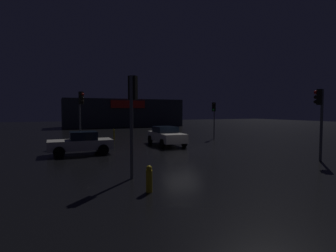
{
  "coord_description": "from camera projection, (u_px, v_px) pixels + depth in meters",
  "views": [
    {
      "loc": [
        -8.24,
        -16.68,
        2.75
      ],
      "look_at": [
        1.81,
        6.64,
        1.33
      ],
      "focal_mm": 28.37,
      "sensor_mm": 36.0,
      "label": 1
    }
  ],
  "objects": [
    {
      "name": "ground_plane",
      "position": [
        182.0,
        150.0,
        18.7
      ],
      "size": [
        120.0,
        120.0,
        0.0
      ],
      "primitive_type": "plane",
      "color": "black"
    },
    {
      "name": "store_building",
      "position": [
        124.0,
        113.0,
        47.76
      ],
      "size": [
        20.66,
        6.46,
        4.86
      ],
      "color": "#33383D",
      "rests_on": "ground"
    },
    {
      "name": "traffic_signal_main",
      "position": [
        133.0,
        104.0,
        10.79
      ],
      "size": [
        0.41,
        0.43,
        4.19
      ],
      "color": "#595B60",
      "rests_on": "ground"
    },
    {
      "name": "traffic_signal_opposite",
      "position": [
        214.0,
        111.0,
        26.05
      ],
      "size": [
        0.43,
        0.41,
        3.61
      ],
      "color": "#595B60",
      "rests_on": "ground"
    },
    {
      "name": "traffic_signal_cross_left",
      "position": [
        81.0,
        108.0,
        21.25
      ],
      "size": [
        0.43,
        0.42,
        4.31
      ],
      "color": "#595B60",
      "rests_on": "ground"
    },
    {
      "name": "traffic_signal_cross_right",
      "position": [
        320.0,
        110.0,
        14.55
      ],
      "size": [
        0.41,
        0.43,
        3.96
      ],
      "color": "#595B60",
      "rests_on": "ground"
    },
    {
      "name": "car_near",
      "position": [
        166.0,
        135.0,
        21.44
      ],
      "size": [
        2.13,
        4.65,
        1.51
      ],
      "color": "silver",
      "rests_on": "ground"
    },
    {
      "name": "car_far",
      "position": [
        81.0,
        143.0,
        16.88
      ],
      "size": [
        3.91,
        1.91,
        1.45
      ],
      "color": "silver",
      "rests_on": "ground"
    },
    {
      "name": "fire_hydrant",
      "position": [
        149.0,
        179.0,
        8.99
      ],
      "size": [
        0.22,
        0.22,
        0.92
      ],
      "color": "gold",
      "rests_on": "ground"
    },
    {
      "name": "bollard_kerb_a",
      "position": [
        114.0,
        135.0,
        24.99
      ],
      "size": [
        0.13,
        0.13,
        1.06
      ],
      "primitive_type": "cylinder",
      "color": "gold",
      "rests_on": "ground"
    },
    {
      "name": "bollard_kerb_b",
      "position": [
        175.0,
        133.0,
        26.85
      ],
      "size": [
        0.12,
        0.12,
        1.01
      ],
      "primitive_type": "cylinder",
      "color": "gold",
      "rests_on": "ground"
    }
  ]
}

